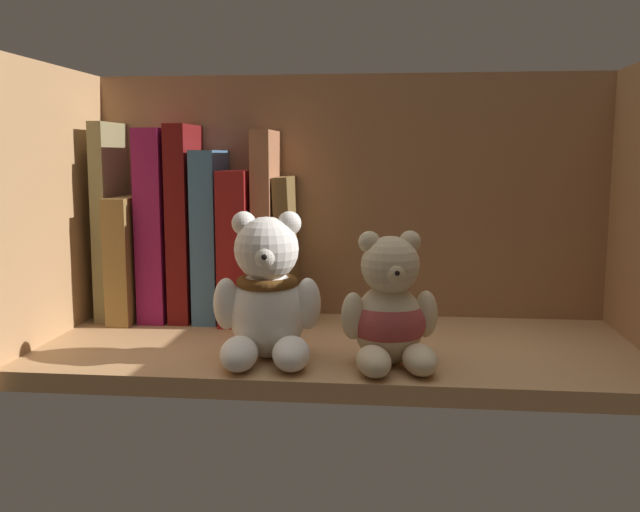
{
  "coord_description": "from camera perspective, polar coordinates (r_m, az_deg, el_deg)",
  "views": [
    {
      "loc": [
        6.15,
        -76.58,
        22.87
      ],
      "look_at": [
        -2.09,
        0.0,
        11.78
      ],
      "focal_mm": 39.55,
      "sensor_mm": 36.0,
      "label": 1
    }
  ],
  "objects": [
    {
      "name": "book_4",
      "position": [
        0.91,
        -8.6,
        1.71
      ],
      "size": [
        3.01,
        11.48,
        21.42
      ],
      "primitive_type": "cube",
      "rotation": [
        0.0,
        -0.0,
        0.0
      ],
      "color": "teal",
      "rests_on": "shelf_board"
    },
    {
      "name": "book_5",
      "position": [
        0.91,
        -6.29,
        0.92
      ],
      "size": [
        3.51,
        13.54,
        18.97
      ],
      "primitive_type": "cube",
      "color": "maroon",
      "rests_on": "shelf_board"
    },
    {
      "name": "book_3",
      "position": [
        0.92,
        -10.59,
        2.7
      ],
      "size": [
        2.59,
        11.38,
        24.57
      ],
      "primitive_type": "cube",
      "color": "#631010",
      "rests_on": "shelf_board"
    },
    {
      "name": "shelf_back_panel",
      "position": [
        0.92,
        2.29,
        4.21
      ],
      "size": [
        67.56,
        1.2,
        32.99
      ],
      "primitive_type": "cube",
      "color": "#936744",
      "rests_on": "ground"
    },
    {
      "name": "book_1",
      "position": [
        0.95,
        -14.6,
        0.02
      ],
      "size": [
        2.9,
        14.97,
        15.66
      ],
      "primitive_type": "cube",
      "color": "olive",
      "rests_on": "shelf_board"
    },
    {
      "name": "book_0",
      "position": [
        0.95,
        -16.3,
        2.8
      ],
      "size": [
        1.95,
        10.76,
        24.91
      ],
      "primitive_type": "cube",
      "rotation": [
        0.0,
        0.01,
        0.0
      ],
      "color": "olive",
      "rests_on": "shelf_board"
    },
    {
      "name": "teddy_bear_larger",
      "position": [
        0.72,
        -4.32,
        -3.37
      ],
      "size": [
        11.24,
        11.56,
        15.23
      ],
      "color": "white",
      "rests_on": "shelf_board"
    },
    {
      "name": "teddy_bear_smaller",
      "position": [
        0.7,
        5.67,
        -4.64
      ],
      "size": [
        10.17,
        10.79,
        13.47
      ],
      "color": "beige",
      "rests_on": "shelf_board"
    },
    {
      "name": "book_6",
      "position": [
        0.9,
        -4.19,
        2.43
      ],
      "size": [
        2.32,
        11.69,
        23.81
      ],
      "primitive_type": "cube",
      "color": "#AB6B48",
      "rests_on": "shelf_board"
    },
    {
      "name": "book_2",
      "position": [
        0.93,
        -12.62,
        2.55
      ],
      "size": [
        3.34,
        11.78,
        24.07
      ],
      "primitive_type": "cube",
      "color": "#8D1750",
      "rests_on": "shelf_board"
    },
    {
      "name": "shelf_side_panel_left",
      "position": [
        0.86,
        -21.14,
        3.41
      ],
      "size": [
        1.6,
        30.85,
        32.99
      ],
      "primitive_type": "cube",
      "color": "tan",
      "rests_on": "ground"
    },
    {
      "name": "book_7",
      "position": [
        0.9,
        -2.55,
        0.63
      ],
      "size": [
        2.56,
        10.26,
        18.24
      ],
      "primitive_type": "cube",
      "rotation": [
        0.0,
        -0.04,
        0.0
      ],
      "color": "brown",
      "rests_on": "shelf_board"
    },
    {
      "name": "shelf_board",
      "position": [
        0.8,
        1.51,
        -7.7
      ],
      "size": [
        65.16,
        28.45,
        2.0
      ],
      "primitive_type": "cube",
      "color": "tan",
      "rests_on": "ground"
    }
  ]
}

